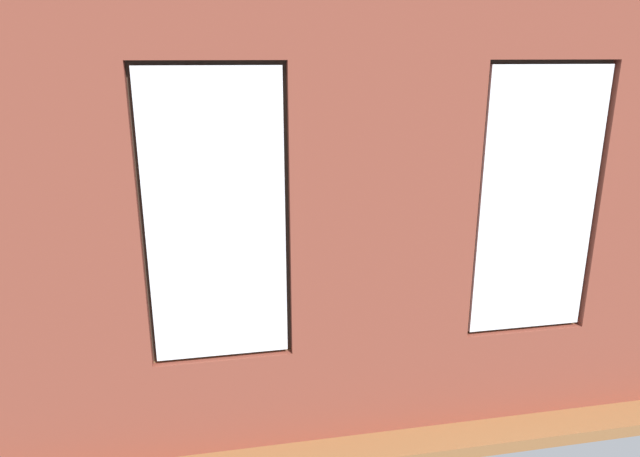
{
  "coord_description": "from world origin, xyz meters",
  "views": [
    {
      "loc": [
        1.15,
        6.37,
        2.79
      ],
      "look_at": [
        0.02,
        0.4,
        0.93
      ],
      "focal_mm": 32.0,
      "sensor_mm": 36.0,
      "label": 1
    }
  ],
  "objects_px": {
    "candle_jar": "(311,256)",
    "media_console": "(73,293)",
    "coffee_table": "(311,265)",
    "potted_plant_corner_near_left": "(446,206)",
    "couch_by_window": "(313,352)",
    "tv_flatscreen": "(65,237)",
    "potted_plant_near_tv": "(104,284)",
    "potted_plant_beside_window_right": "(167,320)",
    "remote_black": "(275,265)",
    "couch_left": "(494,252)",
    "potted_plant_corner_far_left": "(630,279)",
    "papasan_chair": "(257,221)",
    "cup_ceramic": "(295,255)",
    "potted_plant_between_couches": "(472,319)",
    "remote_silver": "(342,254)",
    "potted_plant_mid_room_small": "(335,246)",
    "potted_plant_by_left_couch": "(426,216)",
    "potted_plant_foreground_right": "(125,207)"
  },
  "relations": [
    {
      "from": "couch_by_window",
      "to": "remote_black",
      "type": "bearing_deg",
      "value": -86.78
    },
    {
      "from": "coffee_table",
      "to": "potted_plant_corner_far_left",
      "type": "height_order",
      "value": "potted_plant_corner_far_left"
    },
    {
      "from": "remote_silver",
      "to": "media_console",
      "type": "relative_size",
      "value": 0.15
    },
    {
      "from": "remote_silver",
      "to": "cup_ceramic",
      "type": "bearing_deg",
      "value": 25.55
    },
    {
      "from": "coffee_table",
      "to": "remote_black",
      "type": "distance_m",
      "value": 0.46
    },
    {
      "from": "candle_jar",
      "to": "potted_plant_corner_near_left",
      "type": "distance_m",
      "value": 3.34
    },
    {
      "from": "potted_plant_foreground_right",
      "to": "remote_black",
      "type": "bearing_deg",
      "value": 132.04
    },
    {
      "from": "papasan_chair",
      "to": "potted_plant_beside_window_right",
      "type": "height_order",
      "value": "potted_plant_beside_window_right"
    },
    {
      "from": "coffee_table",
      "to": "potted_plant_corner_near_left",
      "type": "xyz_separation_m",
      "value": [
        -2.59,
        -2.11,
        0.06
      ]
    },
    {
      "from": "remote_black",
      "to": "media_console",
      "type": "relative_size",
      "value": 0.15
    },
    {
      "from": "papasan_chair",
      "to": "potted_plant_near_tv",
      "type": "xyz_separation_m",
      "value": [
        1.63,
        2.95,
        0.33
      ]
    },
    {
      "from": "cup_ceramic",
      "to": "papasan_chair",
      "type": "distance_m",
      "value": 1.68
    },
    {
      "from": "couch_left",
      "to": "potted_plant_corner_near_left",
      "type": "distance_m",
      "value": 1.99
    },
    {
      "from": "cup_ceramic",
      "to": "potted_plant_between_couches",
      "type": "xyz_separation_m",
      "value": [
        -1.33,
        2.05,
        0.01
      ]
    },
    {
      "from": "remote_black",
      "to": "tv_flatscreen",
      "type": "bearing_deg",
      "value": -40.81
    },
    {
      "from": "papasan_chair",
      "to": "potted_plant_mid_room_small",
      "type": "height_order",
      "value": "papasan_chair"
    },
    {
      "from": "candle_jar",
      "to": "media_console",
      "type": "height_order",
      "value": "media_console"
    },
    {
      "from": "remote_silver",
      "to": "potted_plant_corner_near_left",
      "type": "xyz_separation_m",
      "value": [
        -2.19,
        -1.98,
        -0.0
      ]
    },
    {
      "from": "couch_left",
      "to": "coffee_table",
      "type": "bearing_deg",
      "value": -84.49
    },
    {
      "from": "potted_plant_corner_far_left",
      "to": "potted_plant_between_couches",
      "type": "relative_size",
      "value": 1.25
    },
    {
      "from": "media_console",
      "to": "potted_plant_beside_window_right",
      "type": "bearing_deg",
      "value": 121.23
    },
    {
      "from": "cup_ceramic",
      "to": "potted_plant_near_tv",
      "type": "distance_m",
      "value": 2.36
    },
    {
      "from": "candle_jar",
      "to": "media_console",
      "type": "bearing_deg",
      "value": 3.72
    },
    {
      "from": "candle_jar",
      "to": "couch_by_window",
      "type": "bearing_deg",
      "value": 80.44
    },
    {
      "from": "potted_plant_foreground_right",
      "to": "potted_plant_between_couches",
      "type": "bearing_deg",
      "value": 131.48
    },
    {
      "from": "remote_silver",
      "to": "potted_plant_by_left_couch",
      "type": "xyz_separation_m",
      "value": [
        -1.64,
        -1.41,
        0.0
      ]
    },
    {
      "from": "remote_black",
      "to": "potted_plant_corner_far_left",
      "type": "xyz_separation_m",
      "value": [
        -3.04,
        1.99,
        0.39
      ]
    },
    {
      "from": "tv_flatscreen",
      "to": "potted_plant_beside_window_right",
      "type": "xyz_separation_m",
      "value": [
        -1.17,
        1.93,
        -0.16
      ]
    },
    {
      "from": "potted_plant_between_couches",
      "to": "cup_ceramic",
      "type": "bearing_deg",
      "value": -57.0
    },
    {
      "from": "cup_ceramic",
      "to": "remote_silver",
      "type": "xyz_separation_m",
      "value": [
        -0.59,
        -0.04,
        -0.04
      ]
    },
    {
      "from": "couch_left",
      "to": "potted_plant_corner_far_left",
      "type": "bearing_deg",
      "value": 6.41
    },
    {
      "from": "potted_plant_near_tv",
      "to": "cup_ceramic",
      "type": "bearing_deg",
      "value": -146.19
    },
    {
      "from": "media_console",
      "to": "potted_plant_near_tv",
      "type": "height_order",
      "value": "potted_plant_near_tv"
    },
    {
      "from": "potted_plant_corner_far_left",
      "to": "potted_plant_beside_window_right",
      "type": "xyz_separation_m",
      "value": [
        4.11,
        -0.0,
        -0.04
      ]
    },
    {
      "from": "potted_plant_beside_window_right",
      "to": "couch_by_window",
      "type": "bearing_deg",
      "value": -175.35
    },
    {
      "from": "potted_plant_foreground_right",
      "to": "potted_plant_near_tv",
      "type": "relative_size",
      "value": 1.06
    },
    {
      "from": "coffee_table",
      "to": "potted_plant_beside_window_right",
      "type": "xyz_separation_m",
      "value": [
        1.52,
        2.1,
        0.41
      ]
    },
    {
      "from": "couch_by_window",
      "to": "potted_plant_corner_far_left",
      "type": "bearing_deg",
      "value": 178.04
    },
    {
      "from": "couch_left",
      "to": "potted_plant_corner_far_left",
      "type": "relative_size",
      "value": 1.44
    },
    {
      "from": "couch_by_window",
      "to": "tv_flatscreen",
      "type": "xyz_separation_m",
      "value": [
        2.34,
        -1.83,
        0.61
      ]
    },
    {
      "from": "cup_ceramic",
      "to": "media_console",
      "type": "height_order",
      "value": "media_console"
    },
    {
      "from": "tv_flatscreen",
      "to": "papasan_chair",
      "type": "xyz_separation_m",
      "value": [
        -2.18,
        -1.92,
        -0.49
      ]
    },
    {
      "from": "couch_by_window",
      "to": "potted_plant_beside_window_right",
      "type": "bearing_deg",
      "value": 4.65
    },
    {
      "from": "couch_left",
      "to": "cup_ceramic",
      "type": "bearing_deg",
      "value": -86.76
    },
    {
      "from": "tv_flatscreen",
      "to": "potted_plant_corner_near_left",
      "type": "bearing_deg",
      "value": -156.63
    },
    {
      "from": "media_console",
      "to": "potted_plant_by_left_couch",
      "type": "xyz_separation_m",
      "value": [
        -4.73,
        -1.71,
        0.14
      ]
    },
    {
      "from": "remote_silver",
      "to": "remote_black",
      "type": "bearing_deg",
      "value": 38.04
    },
    {
      "from": "remote_silver",
      "to": "potted_plant_mid_room_small",
      "type": "relative_size",
      "value": 0.38
    },
    {
      "from": "coffee_table",
      "to": "potted_plant_near_tv",
      "type": "relative_size",
      "value": 1.25
    },
    {
      "from": "coffee_table",
      "to": "cup_ceramic",
      "type": "relative_size",
      "value": 13.95
    }
  ]
}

